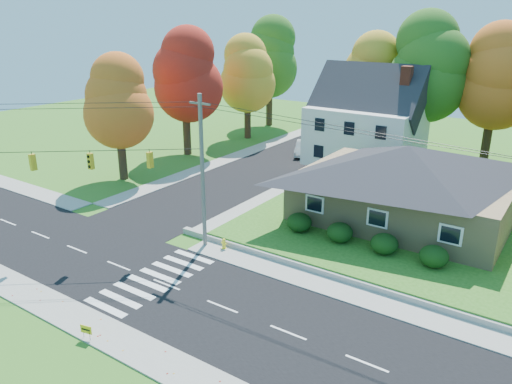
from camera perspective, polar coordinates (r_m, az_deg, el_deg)
ground at (r=29.10m, az=-10.19°, el=-10.42°), size 120.00×120.00×0.00m
road_main at (r=29.10m, az=-10.19°, el=-10.40°), size 90.00×8.00×0.02m
road_cross at (r=52.85m, az=3.27°, el=3.72°), size 8.00×44.00×0.02m
sidewalk_north at (r=32.35m, az=-4.00°, el=-6.83°), size 90.00×2.00×0.08m
sidewalk_south at (r=26.35m, az=-18.00°, el=-14.51°), size 90.00×2.00×0.08m
lawn at (r=41.44m, az=25.03°, el=-2.33°), size 30.00×30.00×0.50m
ranch_house at (r=36.83m, az=16.68°, el=1.12°), size 14.60×10.60×5.40m
colonial_house at (r=50.05m, az=12.54°, el=7.77°), size 10.40×8.40×9.60m
hedge_row at (r=32.25m, az=11.96°, el=-5.16°), size 10.70×1.70×1.27m
traffic_infrastructure at (r=27.94m, az=-9.11°, el=-0.02°), size 38.10×10.66×10.00m
tree_lot_0 at (r=55.75m, az=13.26°, el=12.77°), size 6.72×6.72×12.51m
tree_lot_1 at (r=52.77m, az=19.17°, el=13.30°), size 7.84×7.84×14.60m
tree_lot_2 at (r=52.53m, az=25.79°, el=11.72°), size 7.28×7.28×13.56m
tree_west_0 at (r=46.54m, az=-15.60°, el=9.89°), size 6.16×6.16×11.47m
tree_west_1 at (r=53.97m, az=-8.21°, el=13.03°), size 7.28×7.28×13.56m
tree_west_2 at (r=61.17m, az=-1.00°, el=13.35°), size 6.72×6.72×12.51m
tree_west_3 at (r=68.76m, az=1.57°, el=15.12°), size 7.84×7.84×14.60m
white_car at (r=54.69m, az=5.47°, el=5.03°), size 3.25×4.83×1.50m
fire_hydrant at (r=32.60m, az=-3.70°, el=-5.97°), size 0.43×0.34×0.76m
yard_sign at (r=25.35m, az=-18.85°, el=-14.68°), size 0.62×0.17×0.78m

